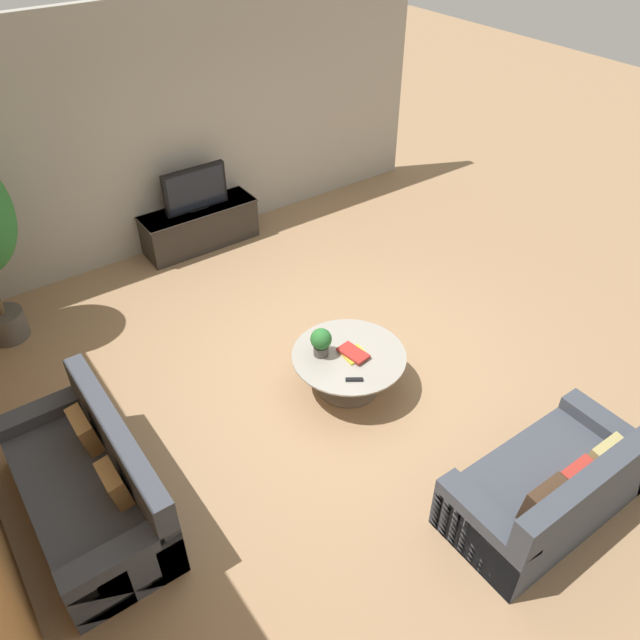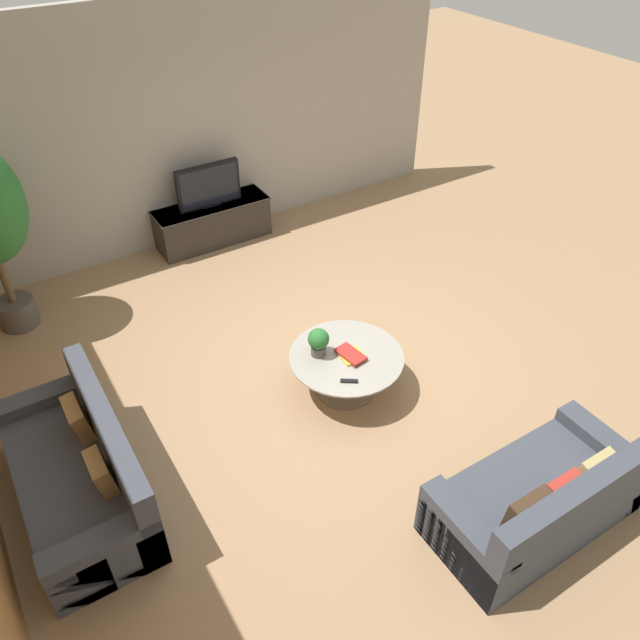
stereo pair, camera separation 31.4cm
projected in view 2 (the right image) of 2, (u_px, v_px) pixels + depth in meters
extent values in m
plane|color=#9E7A56|center=(326.00, 369.00, 6.43)|extent=(24.00, 24.00, 0.00)
cube|color=#A39E93|center=(186.00, 126.00, 7.67)|extent=(7.40, 0.12, 3.00)
cube|color=#2D2823|center=(213.00, 223.00, 8.25)|extent=(1.49, 0.48, 0.54)
cube|color=#2D2823|center=(211.00, 205.00, 8.09)|extent=(1.52, 0.50, 0.02)
cube|color=black|center=(208.00, 185.00, 7.91)|extent=(0.84, 0.08, 0.55)
cube|color=black|center=(210.00, 187.00, 7.89)|extent=(0.77, 0.00, 0.49)
cube|color=black|center=(211.00, 204.00, 8.08)|extent=(0.25, 0.13, 0.02)
cylinder|color=#756656|center=(345.00, 387.00, 6.20)|extent=(0.61, 0.61, 0.02)
cylinder|color=#756656|center=(346.00, 373.00, 6.08)|extent=(0.10, 0.10, 0.41)
cylinder|color=gray|center=(346.00, 356.00, 5.95)|extent=(1.10, 1.10, 0.02)
cube|color=#3D424C|center=(77.00, 483.00, 5.06)|extent=(0.84, 1.86, 0.42)
cube|color=#3D424C|center=(108.00, 431.00, 4.94)|extent=(0.16, 1.86, 0.42)
cube|color=#3D424C|center=(51.00, 413.00, 5.57)|extent=(0.84, 0.20, 0.54)
cube|color=#3D424C|center=(107.00, 559.00, 4.47)|extent=(0.84, 0.20, 0.54)
cube|color=olive|center=(78.00, 419.00, 5.12)|extent=(0.17, 0.34, 0.32)
cube|color=olive|center=(101.00, 473.00, 4.70)|extent=(0.16, 0.32, 0.30)
cube|color=#3D424C|center=(533.00, 502.00, 4.91)|extent=(1.68, 0.84, 0.42)
cube|color=#3D424C|center=(582.00, 501.00, 4.42)|extent=(1.68, 0.16, 0.42)
cube|color=#3D424C|center=(598.00, 458.00, 5.18)|extent=(0.20, 0.84, 0.54)
cube|color=#3D424C|center=(463.00, 543.00, 4.57)|extent=(0.20, 0.84, 0.54)
cube|color=tan|center=(594.00, 470.00, 4.72)|extent=(0.31, 0.16, 0.30)
cube|color=#B23328|center=(562.00, 492.00, 4.58)|extent=(0.30, 0.14, 0.28)
cube|color=#422D1E|center=(527.00, 512.00, 4.42)|extent=(0.35, 0.15, 0.32)
cylinder|color=#514C47|center=(17.00, 312.00, 6.91)|extent=(0.41, 0.41, 0.32)
cylinder|color=brown|center=(6.00, 281.00, 6.65)|extent=(0.08, 0.08, 0.52)
cylinder|color=#514C47|center=(318.00, 350.00, 5.93)|extent=(0.14, 0.14, 0.10)
sphere|color=#286B2D|center=(318.00, 339.00, 5.84)|extent=(0.20, 0.20, 0.20)
cube|color=gold|center=(352.00, 356.00, 5.93)|extent=(0.23, 0.23, 0.02)
cube|color=#A32823|center=(351.00, 354.00, 5.91)|extent=(0.21, 0.32, 0.03)
cube|color=black|center=(349.00, 381.00, 5.66)|extent=(0.15, 0.12, 0.02)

